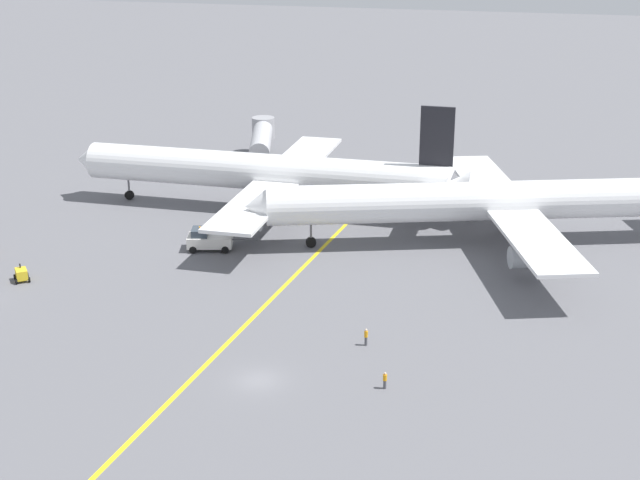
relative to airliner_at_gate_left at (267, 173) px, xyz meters
The scene contains 9 objects.
ground_plane 48.69m from the airliner_at_gate_left, 73.72° to the right, with size 600.00×600.00×0.00m, color slate.
taxiway_stripe 37.86m from the airliner_at_gate_left, 76.57° to the right, with size 0.50×120.00×0.01m, color yellow.
airliner_at_gate_left is the anchor object (origin of this frame).
airliner_being_pushed 31.18m from the airliner_at_gate_left, ahead, with size 58.13×45.63×15.68m.
pushback_tug 16.95m from the airliner_at_gate_left, 99.00° to the right, with size 8.77×4.42×2.99m.
gse_gpu_cart_small 36.92m from the airliner_at_gate_left, 122.15° to the right, with size 2.56×2.64×1.90m.
ground_crew_wing_walker_right 51.66m from the airliner_at_gate_left, 61.15° to the right, with size 0.36×0.36×1.60m.
ground_crew_marshaller_foreground 43.22m from the airliner_at_gate_left, 59.96° to the right, with size 0.36×0.36×1.76m.
jet_bridge 25.03m from the airliner_at_gate_left, 109.46° to the left, with size 7.99×18.75×6.08m.
Camera 1 is at (23.53, -69.91, 40.56)m, focal length 51.96 mm.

